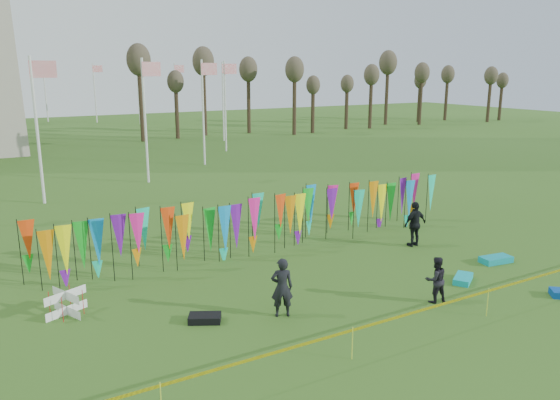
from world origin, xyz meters
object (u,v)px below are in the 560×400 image
kite_bag_teal (496,259)px  person_mid (436,280)px  person_right (415,224)px  kite_bag_black (205,318)px  kite_bag_turquoise (463,279)px  box_kite (66,303)px  person_left (282,287)px

kite_bag_teal → person_mid: bearing=-162.6°
person_right → kite_bag_black: 10.71m
person_mid → kite_bag_black: bearing=-5.7°
person_mid → person_right: bearing=-113.9°
person_mid → person_right: 5.76m
person_mid → kite_bag_teal: 5.05m
person_mid → kite_bag_black: size_ratio=1.60×
kite_bag_turquoise → kite_bag_black: size_ratio=1.11×
box_kite → person_left: 6.59m
box_kite → kite_bag_black: bearing=-35.8°
kite_bag_teal → kite_bag_turquoise: bearing=-164.0°
kite_bag_turquoise → kite_bag_black: kite_bag_black is taller
person_left → kite_bag_turquoise: size_ratio=1.75×
person_left → kite_bag_turquoise: person_left is taller
kite_bag_turquoise → kite_bag_black: 9.26m
person_right → kite_bag_turquoise: bearing=70.7°
box_kite → person_mid: 11.55m
person_mid → kite_bag_black: 7.40m
person_left → kite_bag_teal: (9.57, -0.06, -0.81)m
box_kite → person_left: (5.68, -3.30, 0.53)m
person_right → kite_bag_teal: 3.49m
box_kite → person_right: 13.93m
person_left → kite_bag_black: person_left is taller
person_right → kite_bag_turquoise: person_right is taller
box_kite → kite_bag_black: box_kite is taller
box_kite → person_left: bearing=-30.2°
person_left → kite_bag_turquoise: 7.02m
box_kite → person_right: person_right is taller
person_mid → kite_bag_turquoise: bearing=-148.0°
person_left → person_mid: 5.04m
kite_bag_teal → kite_bag_black: bearing=175.9°
kite_bag_turquoise → kite_bag_black: (-9.12, 1.60, 0.00)m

